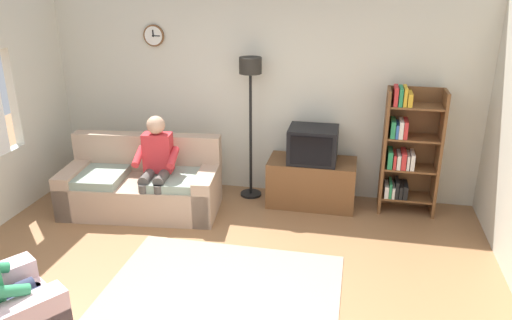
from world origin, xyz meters
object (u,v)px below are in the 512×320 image
object	(u,v)px
tv_stand	(311,182)
floor_lamp	(250,89)
person_on_couch	(156,162)
tv	(313,145)
bookshelf	(406,150)
couch	(142,186)

from	to	relation	value
tv_stand	floor_lamp	xyz separation A→B (m)	(-0.82, 0.10, 1.15)
tv_stand	person_on_couch	size ratio (longest dim) A/B	0.89
tv	person_on_couch	world-z (taller)	person_on_couch
tv_stand	bookshelf	distance (m)	1.24
bookshelf	person_on_couch	distance (m)	3.03
couch	floor_lamp	distance (m)	1.82
tv_stand	person_on_couch	bearing A→B (deg)	-158.86
tv	bookshelf	world-z (taller)	bookshelf
couch	tv	bearing A→B (deg)	15.29
bookshelf	floor_lamp	bearing A→B (deg)	179.10
couch	person_on_couch	xyz separation A→B (m)	(0.26, -0.11, 0.39)
couch	floor_lamp	world-z (taller)	floor_lamp
person_on_couch	tv_stand	bearing A→B (deg)	21.14
couch	tv_stand	world-z (taller)	couch
floor_lamp	tv	bearing A→B (deg)	-8.56
couch	person_on_couch	bearing A→B (deg)	-22.95
couch	floor_lamp	xyz separation A→B (m)	(1.24, 0.69, 1.14)
couch	tv_stand	bearing A→B (deg)	15.92
couch	bookshelf	xyz separation A→B (m)	(3.19, 0.66, 0.49)
person_on_couch	couch	bearing A→B (deg)	157.05
floor_lamp	person_on_couch	xyz separation A→B (m)	(-0.98, -0.80, -0.75)
tv	person_on_couch	size ratio (longest dim) A/B	0.48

